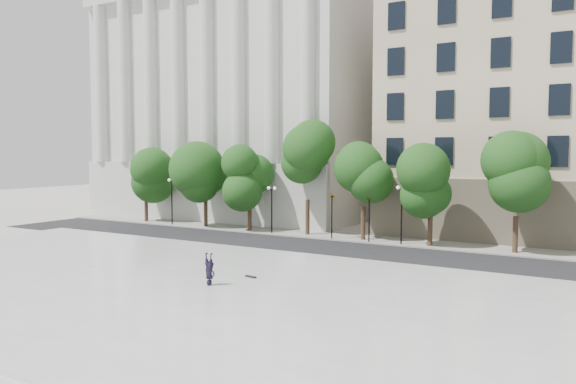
% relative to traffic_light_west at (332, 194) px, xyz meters
% --- Properties ---
extents(ground, '(160.00, 160.00, 0.00)m').
position_rel_traffic_light_west_xyz_m(ground, '(-0.13, -22.30, -3.70)').
color(ground, beige).
rests_on(ground, ground).
extents(plaza, '(44.00, 22.00, 0.45)m').
position_rel_traffic_light_west_xyz_m(plaza, '(-0.13, -19.30, -3.47)').
color(plaza, silver).
rests_on(plaza, ground).
extents(street, '(60.00, 8.00, 0.02)m').
position_rel_traffic_light_west_xyz_m(street, '(-0.13, -4.30, -3.69)').
color(street, black).
rests_on(street, ground).
extents(far_sidewalk, '(60.00, 4.00, 0.12)m').
position_rel_traffic_light_west_xyz_m(far_sidewalk, '(-0.13, 1.70, -3.64)').
color(far_sidewalk, '#99968D').
rests_on(far_sidewalk, ground).
extents(building_west, '(31.50, 27.65, 25.60)m').
position_rel_traffic_light_west_xyz_m(building_west, '(-17.13, 16.27, 9.19)').
color(building_west, '#B5B4B0').
rests_on(building_west, ground).
extents(traffic_light_west, '(1.04, 1.74, 4.20)m').
position_rel_traffic_light_west_xyz_m(traffic_light_west, '(0.00, 0.00, 0.00)').
color(traffic_light_west, black).
rests_on(traffic_light_west, ground).
extents(traffic_light_east, '(0.70, 1.64, 4.15)m').
position_rel_traffic_light_west_xyz_m(traffic_light_east, '(3.18, 0.00, -0.06)').
color(traffic_light_east, black).
rests_on(traffic_light_east, ground).
extents(person_lying, '(0.61, 1.62, 0.44)m').
position_rel_traffic_light_west_xyz_m(person_lying, '(2.31, -18.51, -3.03)').
color(person_lying, black).
rests_on(person_lying, plaza).
extents(skateboard, '(0.73, 0.31, 0.07)m').
position_rel_traffic_light_west_xyz_m(skateboard, '(3.06, -16.01, -3.21)').
color(skateboard, black).
rests_on(skateboard, plaza).
extents(street_trees, '(46.62, 4.67, 7.72)m').
position_rel_traffic_light_west_xyz_m(street_trees, '(-2.82, 0.93, 1.30)').
color(street_trees, '#382619').
rests_on(street_trees, ground).
extents(lamp_posts, '(35.94, 0.28, 4.52)m').
position_rel_traffic_light_west_xyz_m(lamp_posts, '(0.07, 0.30, -0.70)').
color(lamp_posts, black).
rests_on(lamp_posts, ground).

